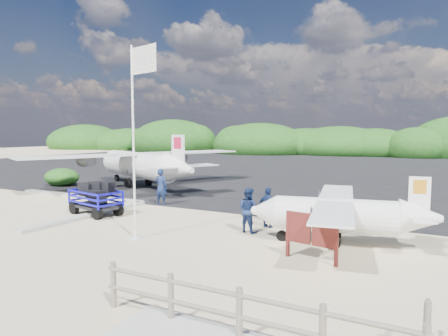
# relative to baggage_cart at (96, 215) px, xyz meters

# --- Properties ---
(ground) EXTENTS (160.00, 160.00, 0.00)m
(ground) POSITION_rel_baggage_cart_xyz_m (4.55, -1.89, 0.00)
(ground) COLOR beige
(asphalt_apron) EXTENTS (90.00, 50.00, 0.04)m
(asphalt_apron) POSITION_rel_baggage_cart_xyz_m (4.55, 28.11, 0.00)
(asphalt_apron) COLOR #B2B2B2
(asphalt_apron) RESTS_ON ground
(lagoon) EXTENTS (9.00, 7.00, 0.40)m
(lagoon) POSITION_rel_baggage_cart_xyz_m (-4.45, -0.39, 0.00)
(lagoon) COLOR #B2B2B2
(lagoon) RESTS_ON ground
(vegetation_band) EXTENTS (124.00, 8.00, 4.40)m
(vegetation_band) POSITION_rel_baggage_cart_xyz_m (4.55, 53.11, 0.00)
(vegetation_band) COLOR #B2B2B2
(vegetation_band) RESTS_ON ground
(baggage_cart) EXTENTS (2.98, 2.10, 1.35)m
(baggage_cart) POSITION_rel_baggage_cart_xyz_m (0.00, 0.00, 0.00)
(baggage_cart) COLOR #130ED8
(baggage_cart) RESTS_ON ground
(flagpole) EXTENTS (1.44, 0.88, 6.71)m
(flagpole) POSITION_rel_baggage_cart_xyz_m (4.27, -2.33, 0.00)
(flagpole) COLOR white
(flagpole) RESTS_ON ground
(signboard) EXTENTS (1.75, 0.50, 1.44)m
(signboard) POSITION_rel_baggage_cart_xyz_m (10.47, -1.90, 0.00)
(signboard) COLOR maroon
(signboard) RESTS_ON ground
(crew_a) EXTENTS (0.73, 0.51, 1.90)m
(crew_a) POSITION_rel_baggage_cart_xyz_m (1.21, 3.31, 0.95)
(crew_a) COLOR #14224B
(crew_a) RESTS_ON ground
(crew_b) EXTENTS (0.93, 0.78, 1.69)m
(crew_b) POSITION_rel_baggage_cart_xyz_m (7.43, 0.36, 0.85)
(crew_b) COLOR #14224B
(crew_b) RESTS_ON ground
(crew_c) EXTENTS (0.94, 0.41, 1.58)m
(crew_c) POSITION_rel_baggage_cart_xyz_m (7.83, 1.42, 0.79)
(crew_c) COLOR #14224B
(crew_c) RESTS_ON ground
(aircraft_small) EXTENTS (7.35, 7.35, 2.27)m
(aircraft_small) POSITION_rel_baggage_cart_xyz_m (-3.54, 32.88, 0.00)
(aircraft_small) COLOR #B2B2B2
(aircraft_small) RESTS_ON ground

